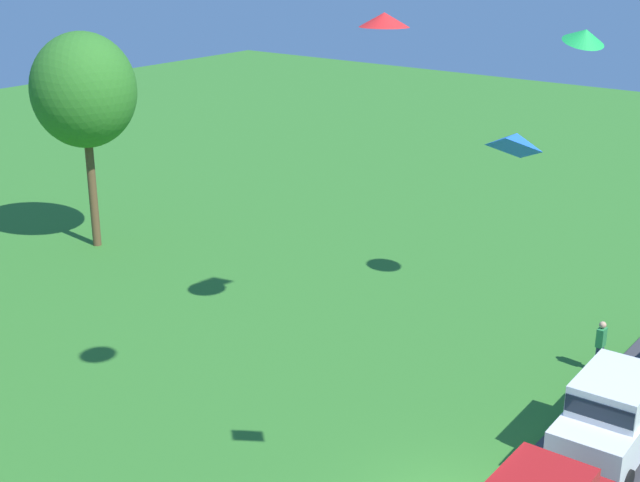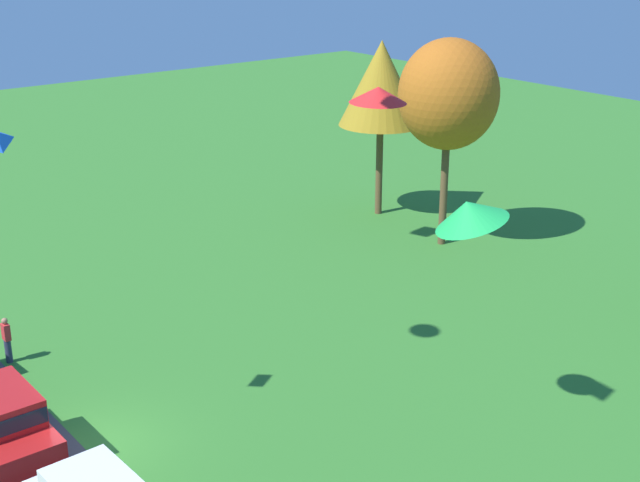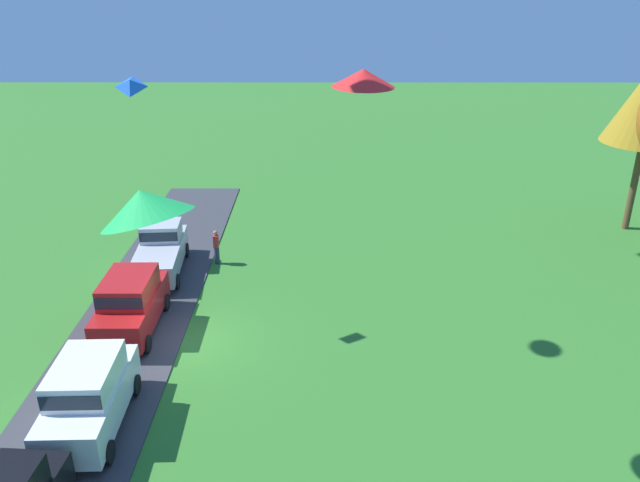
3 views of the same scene
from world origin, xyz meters
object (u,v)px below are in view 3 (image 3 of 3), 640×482
(kite_delta_high_left, at_px, (363,78))
(car_suv_by_flagpole, at_px, (88,393))
(car_pickup_far_end, at_px, (160,250))
(kite_delta_near_flag, at_px, (144,205))
(car_suv_mid_row, at_px, (130,302))
(person_on_lawn, at_px, (216,247))
(kite_diamond_topmost, at_px, (130,84))

(kite_delta_high_left, bearing_deg, car_suv_by_flagpole, -96.03)
(car_pickup_far_end, height_order, kite_delta_high_left, kite_delta_high_left)
(kite_delta_near_flag, height_order, kite_delta_high_left, kite_delta_high_left)
(car_suv_mid_row, xyz_separation_m, person_on_lawn, (-6.11, 2.32, -0.42))
(car_suv_mid_row, xyz_separation_m, kite_delta_near_flag, (12.72, 4.82, 8.60))
(car_suv_mid_row, height_order, kite_delta_near_flag, kite_delta_near_flag)
(car_suv_by_flagpole, bearing_deg, car_suv_mid_row, -176.77)
(car_pickup_far_end, xyz_separation_m, person_on_lawn, (-0.86, 2.43, -0.23))
(car_suv_by_flagpole, bearing_deg, kite_delta_near_flag, 32.33)
(kite_delta_high_left, bearing_deg, car_pickup_far_end, -144.38)
(person_on_lawn, distance_m, kite_delta_high_left, 16.99)
(car_suv_mid_row, bearing_deg, car_suv_by_flagpole, 3.23)
(car_pickup_far_end, relative_size, car_suv_by_flagpole, 1.10)
(kite_diamond_topmost, distance_m, kite_delta_high_left, 9.98)
(car_pickup_far_end, distance_m, kite_diamond_topmost, 9.79)
(car_suv_by_flagpole, height_order, person_on_lawn, car_suv_by_flagpole)
(car_pickup_far_end, relative_size, person_on_lawn, 3.00)
(kite_diamond_topmost, height_order, kite_delta_near_flag, kite_delta_near_flag)
(kite_delta_near_flag, bearing_deg, car_suv_mid_row, -159.25)
(car_suv_by_flagpole, relative_size, person_on_lawn, 2.72)
(car_suv_mid_row, height_order, kite_delta_high_left, kite_delta_high_left)
(kite_delta_near_flag, distance_m, kite_delta_high_left, 7.20)
(car_pickup_far_end, distance_m, kite_delta_high_left, 17.27)
(car_suv_mid_row, height_order, person_on_lawn, car_suv_mid_row)
(car_suv_by_flagpole, xyz_separation_m, kite_diamond_topmost, (-5.80, 0.60, 8.14))
(car_pickup_far_end, distance_m, car_suv_mid_row, 5.25)
(kite_delta_near_flag, bearing_deg, car_pickup_far_end, -164.65)
(kite_diamond_topmost, bearing_deg, person_on_lawn, 166.69)
(car_suv_mid_row, bearing_deg, kite_delta_high_left, 52.06)
(car_suv_mid_row, xyz_separation_m, car_suv_by_flagpole, (5.60, 0.32, 0.00))
(person_on_lawn, xyz_separation_m, kite_delta_near_flag, (18.82, 2.50, 9.02))
(car_suv_by_flagpole, relative_size, kite_diamond_topmost, 5.85)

